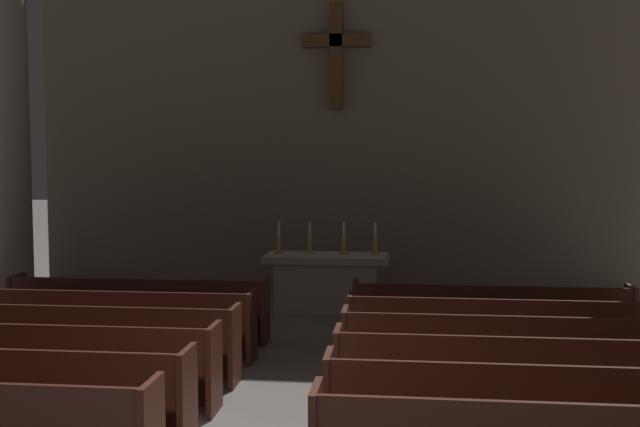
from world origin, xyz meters
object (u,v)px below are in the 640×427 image
object	(u,v)px
pew_right_row_3	(525,379)
candlestick_outer_left	(279,244)
pew_left_row_4	(81,341)
pew_right_row_4	(511,353)
pew_left_row_6	(138,309)
column_left_second	(11,113)
pew_left_row_5	(113,323)
pew_left_row_3	(42,364)
candlestick_inner_right	(344,244)
pew_right_row_5	(499,333)
candlestick_outer_right	(375,245)
altar	(327,281)
pew_right_row_2	(544,412)
candlestick_inner_left	(310,244)
pew_right_row_6	(490,317)

from	to	relation	value
pew_right_row_3	candlestick_outer_left	xyz separation A→B (m)	(-3.40, 5.38, 0.71)
pew_left_row_4	pew_right_row_4	bearing A→B (deg)	0.00
pew_left_row_6	pew_right_row_4	size ratio (longest dim) A/B	1.00
column_left_second	pew_left_row_6	bearing A→B (deg)	-35.26
pew_right_row_4	candlestick_outer_left	world-z (taller)	candlestick_outer_left
pew_left_row_5	pew_left_row_3	bearing A→B (deg)	-90.00
pew_left_row_5	pew_right_row_4	xyz separation A→B (m)	(5.10, -0.98, 0.00)
column_left_second	pew_left_row_5	bearing A→B (deg)	-45.75
candlestick_inner_right	pew_left_row_6	bearing A→B (deg)	-139.55
pew_left_row_3	column_left_second	world-z (taller)	column_left_second
pew_right_row_5	pew_left_row_6	bearing A→B (deg)	169.09
pew_left_row_5	candlestick_outer_right	xyz separation A→B (m)	(3.40, 3.42, 0.71)
pew_right_row_4	altar	world-z (taller)	altar
candlestick_outer_left	pew_right_row_5	bearing A→B (deg)	-45.11
pew_right_row_2	column_left_second	xyz separation A→B (m)	(-8.18, 6.11, 3.03)
pew_left_row_3	pew_right_row_5	distance (m)	5.47
pew_right_row_4	pew_left_row_5	bearing A→B (deg)	169.09
column_left_second	candlestick_inner_left	distance (m)	5.82
pew_left_row_3	pew_right_row_3	distance (m)	5.10
candlestick_outer_left	candlestick_outer_right	size ratio (longest dim) A/B	1.00
pew_right_row_5	pew_right_row_6	world-z (taller)	same
pew_left_row_5	pew_left_row_6	bearing A→B (deg)	90.00
pew_right_row_3	candlestick_outer_right	size ratio (longest dim) A/B	6.74
column_left_second	candlestick_outer_left	xyz separation A→B (m)	(4.78, 0.26, -2.32)
candlestick_inner_right	pew_left_row_3	bearing A→B (deg)	-117.92
candlestick_outer_right	pew_left_row_3	bearing A→B (deg)	-122.30
pew_left_row_3	pew_left_row_5	distance (m)	1.97
column_left_second	altar	size ratio (longest dim) A/B	3.27
pew_right_row_4	pew_right_row_6	xyz separation A→B (m)	(0.00, 1.97, 0.00)
candlestick_outer_left	candlestick_inner_right	xyz separation A→B (m)	(1.15, 0.00, 0.00)
pew_left_row_3	candlestick_inner_right	bearing A→B (deg)	62.08
pew_right_row_2	candlestick_inner_left	size ratio (longest dim) A/B	6.74
pew_left_row_6	pew_right_row_5	size ratio (longest dim) A/B	1.00
candlestick_outer_left	candlestick_inner_right	size ratio (longest dim) A/B	1.00
column_left_second	candlestick_inner_left	xyz separation A→B (m)	(5.33, 0.26, -2.32)
pew_left_row_4	pew_right_row_5	size ratio (longest dim) A/B	1.00
altar	candlestick_outer_right	size ratio (longest dim) A/B	3.85
column_left_second	candlestick_outer_left	bearing A→B (deg)	3.06
pew_left_row_5	column_left_second	size ratio (longest dim) A/B	0.54
pew_left_row_5	column_left_second	bearing A→B (deg)	134.25
pew_left_row_3	candlestick_inner_right	world-z (taller)	candlestick_inner_right
pew_right_row_2	candlestick_outer_right	bearing A→B (deg)	104.97
pew_right_row_2	altar	world-z (taller)	altar
pew_left_row_3	column_left_second	xyz separation A→B (m)	(-3.08, 5.13, 3.03)
pew_left_row_6	candlestick_outer_left	world-z (taller)	candlestick_outer_left
column_left_second	candlestick_outer_left	distance (m)	5.32
pew_left_row_5	candlestick_inner_left	distance (m)	4.15
pew_left_row_4	candlestick_outer_left	xyz separation A→B (m)	(1.70, 4.40, 0.71)
pew_left_row_5	candlestick_outer_left	bearing A→B (deg)	63.51
pew_left_row_6	pew_right_row_4	bearing A→B (deg)	-21.08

